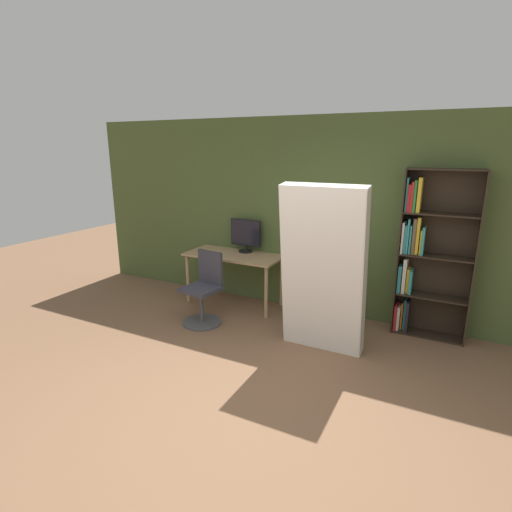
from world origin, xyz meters
TOP-DOWN VIEW (x-y plane):
  - ground_plane at (0.00, 0.00)m, footprint 16.00×16.00m
  - wall_back at (0.00, 2.66)m, footprint 8.00×0.06m
  - desk at (-1.33, 2.31)m, footprint 1.43×0.65m
  - monitor at (-1.24, 2.51)m, footprint 0.49×0.21m
  - office_chair at (-1.35, 1.54)m, footprint 0.52×0.52m
  - bookshelf at (1.24, 2.52)m, footprint 0.85×0.30m
  - mattress_near at (0.28, 1.50)m, footprint 0.93×0.42m

SIDE VIEW (x-z plane):
  - ground_plane at x=0.00m, z-range 0.00..0.00m
  - office_chair at x=-1.35m, z-range -0.08..0.88m
  - desk at x=-1.33m, z-range 0.29..1.06m
  - mattress_near at x=0.28m, z-range 0.00..1.93m
  - bookshelf at x=1.24m, z-range 0.00..2.05m
  - monitor at x=-1.24m, z-range 0.79..1.28m
  - wall_back at x=0.00m, z-range 0.00..2.70m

